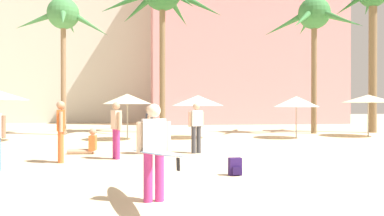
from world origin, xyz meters
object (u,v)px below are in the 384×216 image
cafe_umbrella_2 (127,99)px  cafe_umbrella_5 (198,101)px  palm_tree_far_left (373,10)px  cafe_umbrella_3 (296,102)px  person_mid_right (116,128)px  person_near_left (196,126)px  cafe_umbrella_4 (368,99)px  person_near_right (61,129)px  palm_tree_left (314,20)px  person_far_right (154,150)px  palm_tree_right (64,20)px  backpack (235,167)px  person_mid_left (88,145)px  person_mid_center (149,128)px  beach_towel (280,178)px

cafe_umbrella_2 → cafe_umbrella_5: size_ratio=0.90×
palm_tree_far_left → cafe_umbrella_3: size_ratio=4.12×
cafe_umbrella_2 → person_mid_right: 6.77m
cafe_umbrella_2 → person_near_left: cafe_umbrella_2 is taller
cafe_umbrella_4 → person_near_right: size_ratio=1.52×
palm_tree_left → person_far_right: palm_tree_left is taller
person_far_right → cafe_umbrella_3: bearing=-39.5°
palm_tree_far_left → person_far_right: (-13.96, -15.11, -6.60)m
cafe_umbrella_3 → person_mid_right: (-8.67, -6.45, -0.88)m
cafe_umbrella_5 → cafe_umbrella_3: bearing=-8.1°
palm_tree_right → backpack: (6.50, -13.56, -6.32)m
person_far_right → person_mid_right: size_ratio=1.64×
person_far_right → person_mid_left: (-2.01, 7.02, -0.62)m
person_mid_center → person_near_left: (1.63, -0.03, 0.06)m
palm_tree_right → cafe_umbrella_3: 13.61m
cafe_umbrella_4 → person_mid_left: (-14.04, -5.55, -1.73)m
backpack → person_near_right: bearing=-125.3°
person_mid_center → beach_towel: bearing=-54.3°
palm_tree_far_left → cafe_umbrella_5: bearing=-168.0°
palm_tree_right → person_mid_left: 11.13m
palm_tree_left → backpack: 16.25m
person_near_right → person_mid_center: size_ratio=1.09×
palm_tree_far_left → cafe_umbrella_2: size_ratio=3.95×
cafe_umbrella_5 → person_near_left: (-1.00, -6.08, -0.95)m
palm_tree_left → person_mid_right: (-11.00, -9.32, -5.76)m
palm_tree_right → person_far_right: palm_tree_right is taller
cafe_umbrella_2 → cafe_umbrella_4: bearing=1.3°
cafe_umbrella_2 → person_near_right: bearing=-103.4°
backpack → person_far_right: bearing=-45.2°
person_mid_center → backpack: bearing=-60.8°
cafe_umbrella_4 → beach_towel: (-9.07, -10.74, -2.02)m
person_mid_right → palm_tree_far_left: bearing=-171.3°
person_mid_right → person_near_right: bearing=-5.7°
cafe_umbrella_3 → cafe_umbrella_4: bearing=7.2°
palm_tree_far_left → palm_tree_left: size_ratio=1.17×
cafe_umbrella_4 → palm_tree_left: bearing=130.5°
cafe_umbrella_2 → backpack: 10.46m
cafe_umbrella_2 → cafe_umbrella_3: cafe_umbrella_2 is taller
cafe_umbrella_3 → person_mid_right: 10.84m
cafe_umbrella_2 → person_mid_right: bearing=-91.3°
cafe_umbrella_5 → person_mid_left: cafe_umbrella_5 is taller
palm_tree_right → person_near_right: 12.33m
palm_tree_far_left → cafe_umbrella_4: palm_tree_far_left is taller
cafe_umbrella_3 → person_far_right: cafe_umbrella_3 is taller
person_near_left → backpack: bearing=-16.0°
palm_tree_far_left → cafe_umbrella_3: bearing=-153.7°
cafe_umbrella_2 → beach_towel: cafe_umbrella_2 is taller
palm_tree_far_left → cafe_umbrella_3: (-6.26, -3.09, -5.65)m
person_mid_left → person_near_left: 3.82m
cafe_umbrella_3 → cafe_umbrella_5: 5.03m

